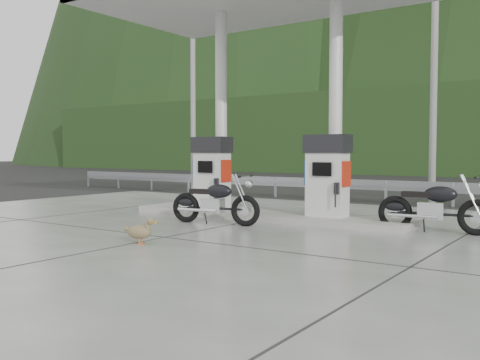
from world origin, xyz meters
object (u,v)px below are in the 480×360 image
Objects in this scene: motorcycle_left at (215,202)px; motorcycle_right at (434,207)px; gas_pump_right at (327,176)px; duck at (139,232)px; gas_pump_left at (212,172)px.

motorcycle_right is at bearing 10.42° from motorcycle_left.
gas_pump_right is 0.87× the size of motorcycle_right.
motorcycle_left is 0.96× the size of motorcycle_right.
duck is at bearing -109.41° from gas_pump_right.
gas_pump_left is 0.90× the size of motorcycle_left.
gas_pump_left is at bearing 120.52° from motorcycle_left.
gas_pump_left is 2.06m from motorcycle_left.
gas_pump_left is 0.87× the size of motorcycle_right.
gas_pump_right is 3.33× the size of duck.
motorcycle_left is 3.68× the size of duck.
gas_pump_left is at bearing 95.35° from duck.
motorcycle_left is at bearing -50.63° from gas_pump_left.
duck is (1.70, -4.26, -0.86)m from gas_pump_left.
gas_pump_left is at bearing 180.00° from gas_pump_right.
gas_pump_right is (3.20, 0.00, 0.00)m from gas_pump_left.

